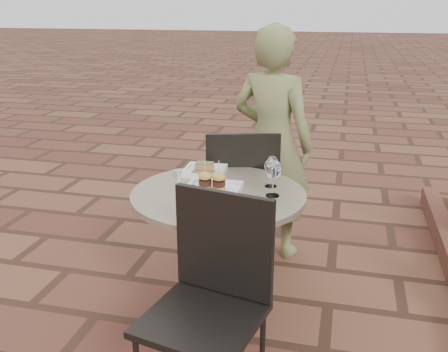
% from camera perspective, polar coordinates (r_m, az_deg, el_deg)
% --- Properties ---
extents(ground, '(60.00, 60.00, 0.00)m').
position_cam_1_polar(ground, '(3.15, -3.90, -12.49)').
color(ground, brown).
rests_on(ground, ground).
extents(cafe_table, '(0.90, 0.90, 0.73)m').
position_cam_1_polar(cafe_table, '(2.66, -0.63, -6.80)').
color(cafe_table, gray).
rests_on(cafe_table, ground).
extents(chair_far, '(0.54, 0.54, 0.93)m').
position_cam_1_polar(chair_far, '(3.13, 2.03, -1.46)').
color(chair_far, black).
rests_on(chair_far, ground).
extents(chair_near, '(0.52, 0.52, 0.93)m').
position_cam_1_polar(chair_near, '(2.09, -1.33, -12.53)').
color(chair_near, black).
rests_on(chair_near, ground).
extents(diner, '(0.65, 0.52, 1.54)m').
position_cam_1_polar(diner, '(3.31, 5.55, 3.68)').
color(diner, olive).
rests_on(diner, ground).
extents(plate_salmon, '(0.23, 0.23, 0.06)m').
position_cam_1_polar(plate_salmon, '(2.85, -2.26, 0.69)').
color(plate_salmon, white).
rests_on(plate_salmon, cafe_table).
extents(plate_sliders, '(0.29, 0.29, 0.18)m').
position_cam_1_polar(plate_sliders, '(2.53, -1.38, -1.33)').
color(plate_sliders, white).
rests_on(plate_sliders, cafe_table).
extents(plate_tuna, '(0.29, 0.29, 0.03)m').
position_cam_1_polar(plate_tuna, '(2.28, 0.34, -4.19)').
color(plate_tuna, white).
rests_on(plate_tuna, cafe_table).
extents(wine_glass_right, '(0.08, 0.08, 0.19)m').
position_cam_1_polar(wine_glass_right, '(2.48, 5.66, 0.63)').
color(wine_glass_right, white).
rests_on(wine_glass_right, cafe_table).
extents(wine_glass_mid, '(0.07, 0.07, 0.16)m').
position_cam_1_polar(wine_glass_mid, '(2.62, 5.33, 1.06)').
color(wine_glass_mid, white).
rests_on(wine_glass_mid, cafe_table).
extents(wine_glass_far, '(0.07, 0.07, 0.17)m').
position_cam_1_polar(wine_glass_far, '(2.62, 5.48, 1.25)').
color(wine_glass_far, white).
rests_on(wine_glass_far, cafe_table).
extents(steel_ramekin, '(0.06, 0.06, 0.04)m').
position_cam_1_polar(steel_ramekin, '(2.80, -5.27, 0.29)').
color(steel_ramekin, silver).
rests_on(steel_ramekin, cafe_table).
extents(cutlery_set, '(0.15, 0.23, 0.00)m').
position_cam_1_polar(cutlery_set, '(2.32, 3.69, -4.18)').
color(cutlery_set, silver).
rests_on(cutlery_set, cafe_table).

